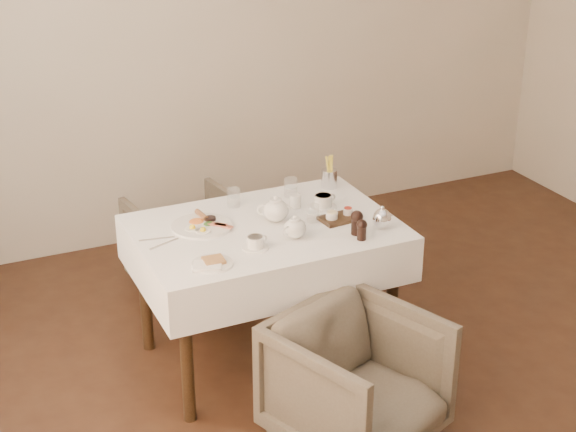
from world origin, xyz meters
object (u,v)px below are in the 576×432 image
(table, at_px, (265,247))
(breakfast_plate, at_px, (202,225))
(armchair_far, at_px, (190,245))
(armchair_near, at_px, (357,381))
(teapot_centre, at_px, (276,209))

(table, bearing_deg, breakfast_plate, 156.72)
(table, distance_m, breakfast_plate, 0.34)
(table, bearing_deg, armchair_far, 97.45)
(table, xyz_separation_m, armchair_near, (0.10, -0.78, -0.34))
(armchair_far, bearing_deg, table, 89.30)
(armchair_near, distance_m, armchair_far, 1.67)
(table, height_order, teapot_centre, teapot_centre)
(armchair_near, xyz_separation_m, breakfast_plate, (-0.39, 0.90, 0.46))
(teapot_centre, bearing_deg, breakfast_plate, -171.72)
(armchair_far, xyz_separation_m, breakfast_plate, (-0.17, -0.75, 0.48))
(teapot_centre, bearing_deg, armchair_far, 125.40)
(table, height_order, armchair_far, table)
(table, distance_m, armchair_near, 0.85)
(table, relative_size, breakfast_plate, 4.29)
(armchair_far, distance_m, teapot_centre, 1.02)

